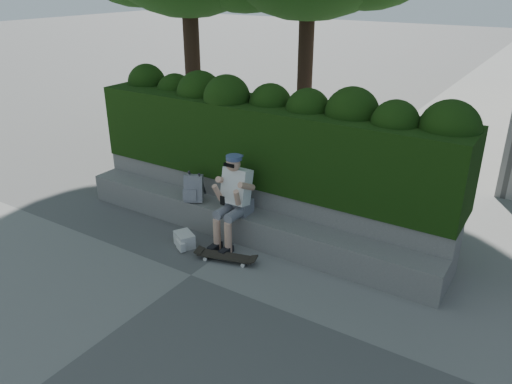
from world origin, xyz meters
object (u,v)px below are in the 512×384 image
Objects in this scene: person at (234,197)px; backpack_plaid at (194,188)px; skateboard at (226,257)px; backpack_ground at (184,240)px.

person is 3.25× the size of backpack_plaid.
skateboard is 1.94× the size of backpack_plaid.
person is 0.84m from backpack_plaid.
backpack_plaid is 0.85m from backpack_ground.
person is at bearing 96.01° from skateboard.
backpack_plaid reaches higher than backpack_ground.
person is 1.00m from backpack_ground.
backpack_plaid is at bearing 134.43° from skateboard.
backpack_ground is at bearing -138.39° from person.
backpack_ground is (-0.77, 0.02, 0.04)m from skateboard.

